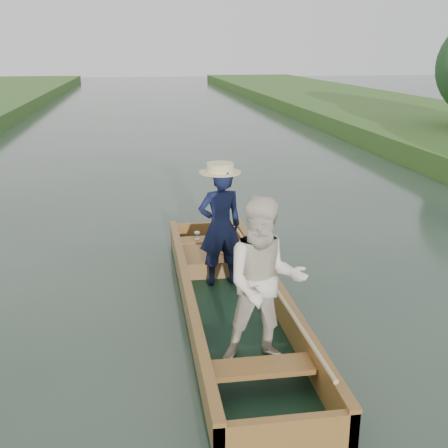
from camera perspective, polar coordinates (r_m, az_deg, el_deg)
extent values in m
plane|color=#283D30|center=(6.65, 0.80, -9.38)|extent=(120.00, 120.00, 0.00)
cube|color=black|center=(6.63, 0.80, -9.07)|extent=(1.10, 5.00, 0.08)
cube|color=olive|center=(6.48, -3.68, -7.78)|extent=(0.08, 5.00, 0.32)
cube|color=olive|center=(6.64, 5.19, -7.19)|extent=(0.08, 5.00, 0.32)
cube|color=olive|center=(8.81, -1.85, -0.84)|extent=(1.10, 0.08, 0.32)
cube|color=olive|center=(4.48, 6.42, -20.64)|extent=(1.10, 0.08, 0.32)
cube|color=olive|center=(6.41, -3.71, -6.32)|extent=(0.10, 5.00, 0.04)
cube|color=olive|center=(6.57, 5.23, -5.76)|extent=(0.10, 5.00, 0.04)
cube|color=olive|center=(8.27, -1.38, -1.65)|extent=(0.94, 0.30, 0.05)
cube|color=olive|center=(5.13, 3.89, -14.32)|extent=(0.94, 0.30, 0.05)
imported|color=#13193B|center=(7.07, -0.39, -0.25)|extent=(0.61, 0.45, 1.54)
cylinder|color=beige|center=(6.89, -0.40, 5.56)|extent=(0.52, 0.52, 0.12)
imported|color=beige|center=(5.27, 4.16, -5.98)|extent=(0.84, 0.67, 1.65)
cube|color=#9D4832|center=(7.83, -1.77, -3.61)|extent=(0.85, 0.90, 0.22)
sphere|color=tan|center=(7.70, 0.28, -2.27)|extent=(0.19, 0.19, 0.19)
sphere|color=tan|center=(7.64, 0.30, -1.28)|extent=(0.14, 0.14, 0.14)
sphere|color=tan|center=(7.61, -0.09, -0.86)|extent=(0.05, 0.05, 0.05)
sphere|color=tan|center=(7.63, 0.69, -0.82)|extent=(0.05, 0.05, 0.05)
sphere|color=tan|center=(7.59, 0.37, -1.52)|extent=(0.06, 0.06, 0.06)
sphere|color=tan|center=(7.66, -0.33, -2.15)|extent=(0.07, 0.07, 0.07)
sphere|color=tan|center=(7.68, 0.94, -2.08)|extent=(0.07, 0.07, 0.07)
sphere|color=tan|center=(7.69, -0.03, -2.93)|extent=(0.08, 0.08, 0.08)
sphere|color=tan|center=(7.71, 0.67, -2.89)|extent=(0.08, 0.08, 0.08)
cylinder|color=silver|center=(8.23, -2.74, -1.52)|extent=(0.07, 0.07, 0.01)
cylinder|color=silver|center=(8.22, -2.75, -1.25)|extent=(0.01, 0.01, 0.08)
ellipsoid|color=silver|center=(8.20, -2.75, -0.89)|extent=(0.09, 0.09, 0.05)
cylinder|color=tan|center=(6.51, 4.61, -5.58)|extent=(0.04, 4.49, 0.20)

